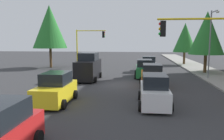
{
  "coord_description": "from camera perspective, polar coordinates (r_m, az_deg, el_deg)",
  "views": [
    {
      "loc": [
        20.31,
        1.83,
        3.99
      ],
      "look_at": [
        -0.97,
        -0.57,
        1.2
      ],
      "focal_mm": 36.23,
      "sensor_mm": 36.0,
      "label": 1
    }
  ],
  "objects": [
    {
      "name": "car_green",
      "position": [
        24.85,
        8.15,
        0.2
      ],
      "size": [
        4.0,
        2.09,
        1.98
      ],
      "color": "#1E7238",
      "rests_on": "ground"
    },
    {
      "name": "tree_roadside_mid",
      "position": [
        29.47,
        22.8,
        8.59
      ],
      "size": [
        4.08,
        4.08,
        7.45
      ],
      "color": "brown",
      "rests_on": "ground"
    },
    {
      "name": "ground_plane",
      "position": [
        20.78,
        1.27,
        -3.65
      ],
      "size": [
        120.0,
        120.0,
        0.0
      ],
      "primitive_type": "plane",
      "color": "#353538"
    },
    {
      "name": "tree_roadside_far",
      "position": [
        39.07,
        17.93,
        7.77
      ],
      "size": [
        3.74,
        3.74,
        6.82
      ],
      "color": "brown",
      "rests_on": "ground"
    },
    {
      "name": "sidewalk_kerb",
      "position": [
        27.04,
        25.08,
        -1.61
      ],
      "size": [
        80.0,
        4.0,
        0.15
      ],
      "primitive_type": "cube",
      "color": "gray",
      "rests_on": "ground"
    },
    {
      "name": "traffic_signal_far_right",
      "position": [
        35.12,
        -5.97,
        7.39
      ],
      "size": [
        0.36,
        4.59,
        5.64
      ],
      "color": "yellow",
      "rests_on": "ground"
    },
    {
      "name": "car_yellow",
      "position": [
        14.94,
        -14.04,
        -4.75
      ],
      "size": [
        3.96,
        2.08,
        1.98
      ],
      "color": "yellow",
      "rests_on": "ground"
    },
    {
      "name": "street_lamp_curbside",
      "position": [
        25.03,
        23.79,
        7.62
      ],
      "size": [
        2.15,
        0.28,
        7.0
      ],
      "color": "slate",
      "rests_on": "ground"
    },
    {
      "name": "tree_opposite_side",
      "position": [
        34.82,
        -15.46,
        10.46
      ],
      "size": [
        4.96,
        4.96,
        9.11
      ],
      "color": "brown",
      "rests_on": "ground"
    },
    {
      "name": "traffic_signal_near_left",
      "position": [
        14.81,
        21.57,
        6.41
      ],
      "size": [
        0.36,
        4.59,
        5.44
      ],
      "color": "yellow",
      "rests_on": "ground"
    },
    {
      "name": "car_orange",
      "position": [
        20.1,
        10.0,
        -1.54
      ],
      "size": [
        4.05,
        2.09,
        1.98
      ],
      "color": "orange",
      "rests_on": "ground"
    },
    {
      "name": "car_silver",
      "position": [
        29.89,
        9.2,
        1.39
      ],
      "size": [
        3.91,
        2.12,
        1.98
      ],
      "color": "#B2B5BA",
      "rests_on": "ground"
    },
    {
      "name": "car_white",
      "position": [
        14.13,
        10.6,
        -5.35
      ],
      "size": [
        4.15,
        1.93,
        1.98
      ],
      "color": "white",
      "rests_on": "ground"
    },
    {
      "name": "delivery_van_black",
      "position": [
        23.11,
        -5.97,
        0.66
      ],
      "size": [
        4.8,
        2.22,
        2.77
      ],
      "color": "black",
      "rests_on": "ground"
    },
    {
      "name": "lane_arrow_near",
      "position": [
        10.79,
        -21.42,
        -14.78
      ],
      "size": [
        2.4,
        1.1,
        1.1
      ],
      "color": "silver",
      "rests_on": "ground"
    }
  ]
}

